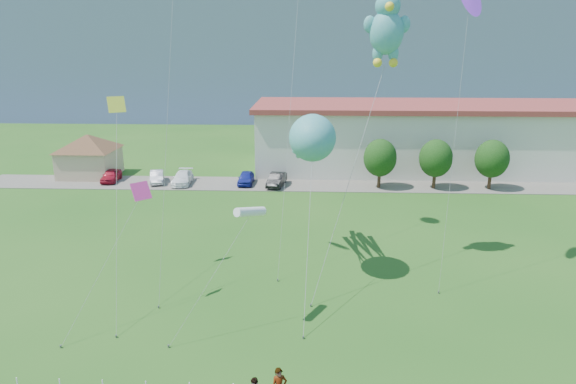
{
  "coord_description": "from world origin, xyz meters",
  "views": [
    {
      "loc": [
        2.3,
        -20.99,
        15.14
      ],
      "look_at": [
        1.07,
        8.0,
        6.84
      ],
      "focal_mm": 32.0,
      "sensor_mm": 36.0,
      "label": 1
    }
  ],
  "objects_px": {
    "warehouse": "(498,137)",
    "parked_car_silver": "(157,177)",
    "parked_car_white": "(183,178)",
    "octopus_kite": "(312,144)",
    "parked_car_black": "(277,180)",
    "teddy_bear_kite": "(387,27)",
    "parked_car_red": "(111,175)",
    "parked_car_blue": "(246,178)",
    "pavilion": "(89,151)"
  },
  "relations": [
    {
      "from": "parked_car_silver",
      "to": "parked_car_red",
      "type": "bearing_deg",
      "value": 161.97
    },
    {
      "from": "parked_car_silver",
      "to": "parked_car_black",
      "type": "distance_m",
      "value": 13.79
    },
    {
      "from": "pavilion",
      "to": "warehouse",
      "type": "relative_size",
      "value": 0.15
    },
    {
      "from": "warehouse",
      "to": "parked_car_white",
      "type": "distance_m",
      "value": 39.29
    },
    {
      "from": "parked_car_red",
      "to": "parked_car_blue",
      "type": "xyz_separation_m",
      "value": [
        15.66,
        -0.48,
        0.0
      ]
    },
    {
      "from": "warehouse",
      "to": "octopus_kite",
      "type": "bearing_deg",
      "value": -126.76
    },
    {
      "from": "pavilion",
      "to": "parked_car_white",
      "type": "bearing_deg",
      "value": -15.74
    },
    {
      "from": "pavilion",
      "to": "parked_car_black",
      "type": "distance_m",
      "value": 23.12
    },
    {
      "from": "parked_car_red",
      "to": "parked_car_white",
      "type": "distance_m",
      "value": 8.51
    },
    {
      "from": "pavilion",
      "to": "parked_car_silver",
      "type": "bearing_deg",
      "value": -18.24
    },
    {
      "from": "pavilion",
      "to": "parked_car_black",
      "type": "height_order",
      "value": "pavilion"
    },
    {
      "from": "warehouse",
      "to": "parked_car_blue",
      "type": "bearing_deg",
      "value": -163.51
    },
    {
      "from": "pavilion",
      "to": "octopus_kite",
      "type": "height_order",
      "value": "octopus_kite"
    },
    {
      "from": "pavilion",
      "to": "octopus_kite",
      "type": "xyz_separation_m",
      "value": [
        26.49,
        -25.47,
        5.83
      ]
    },
    {
      "from": "octopus_kite",
      "to": "teddy_bear_kite",
      "type": "xyz_separation_m",
      "value": [
        4.86,
        2.46,
        7.48
      ]
    },
    {
      "from": "warehouse",
      "to": "teddy_bear_kite",
      "type": "xyz_separation_m",
      "value": [
        -18.65,
        -29.01,
        12.21
      ]
    },
    {
      "from": "parked_car_blue",
      "to": "parked_car_black",
      "type": "xyz_separation_m",
      "value": [
        3.52,
        -0.71,
        0.02
      ]
    },
    {
      "from": "warehouse",
      "to": "parked_car_silver",
      "type": "relative_size",
      "value": 14.83
    },
    {
      "from": "octopus_kite",
      "to": "teddy_bear_kite",
      "type": "height_order",
      "value": "teddy_bear_kite"
    },
    {
      "from": "parked_car_red",
      "to": "teddy_bear_kite",
      "type": "height_order",
      "value": "teddy_bear_kite"
    },
    {
      "from": "warehouse",
      "to": "parked_car_white",
      "type": "bearing_deg",
      "value": -166.14
    },
    {
      "from": "parked_car_white",
      "to": "octopus_kite",
      "type": "relative_size",
      "value": 0.33
    },
    {
      "from": "parked_car_silver",
      "to": "parked_car_white",
      "type": "xyz_separation_m",
      "value": [
        3.06,
        -0.44,
        0.01
      ]
    },
    {
      "from": "pavilion",
      "to": "parked_car_red",
      "type": "bearing_deg",
      "value": -37.01
    },
    {
      "from": "teddy_bear_kite",
      "to": "pavilion",
      "type": "bearing_deg",
      "value": 143.72
    },
    {
      "from": "parked_car_red",
      "to": "warehouse",
      "type": "bearing_deg",
      "value": 6.99
    },
    {
      "from": "parked_car_blue",
      "to": "parked_car_white",
      "type": "bearing_deg",
      "value": -177.42
    },
    {
      "from": "parked_car_blue",
      "to": "warehouse",
      "type": "bearing_deg",
      "value": 17.04
    },
    {
      "from": "parked_car_black",
      "to": "octopus_kite",
      "type": "bearing_deg",
      "value": -70.76
    },
    {
      "from": "parked_car_black",
      "to": "teddy_bear_kite",
      "type": "distance_m",
      "value": 26.17
    },
    {
      "from": "warehouse",
      "to": "parked_car_white",
      "type": "height_order",
      "value": "warehouse"
    },
    {
      "from": "octopus_kite",
      "to": "teddy_bear_kite",
      "type": "distance_m",
      "value": 9.25
    },
    {
      "from": "parked_car_red",
      "to": "parked_car_silver",
      "type": "height_order",
      "value": "parked_car_red"
    },
    {
      "from": "parked_car_silver",
      "to": "octopus_kite",
      "type": "relative_size",
      "value": 0.29
    },
    {
      "from": "parked_car_silver",
      "to": "teddy_bear_kite",
      "type": "bearing_deg",
      "value": -56.75
    },
    {
      "from": "warehouse",
      "to": "parked_car_silver",
      "type": "xyz_separation_m",
      "value": [
        -41.07,
        -8.94,
        -3.39
      ]
    },
    {
      "from": "pavilion",
      "to": "parked_car_black",
      "type": "bearing_deg",
      "value": -9.58
    },
    {
      "from": "parked_car_silver",
      "to": "teddy_bear_kite",
      "type": "distance_m",
      "value": 33.9
    },
    {
      "from": "parked_car_red",
      "to": "teddy_bear_kite",
      "type": "bearing_deg",
      "value": -39.74
    },
    {
      "from": "parked_car_red",
      "to": "octopus_kite",
      "type": "bearing_deg",
      "value": -48.35
    },
    {
      "from": "parked_car_silver",
      "to": "parked_car_white",
      "type": "bearing_deg",
      "value": -23.04
    },
    {
      "from": "parked_car_white",
      "to": "parked_car_black",
      "type": "xyz_separation_m",
      "value": [
        10.7,
        -0.45,
        0.03
      ]
    },
    {
      "from": "parked_car_silver",
      "to": "octopus_kite",
      "type": "bearing_deg",
      "value": -66.98
    },
    {
      "from": "warehouse",
      "to": "octopus_kite",
      "type": "relative_size",
      "value": 4.25
    },
    {
      "from": "parked_car_silver",
      "to": "parked_car_blue",
      "type": "distance_m",
      "value": 10.25
    },
    {
      "from": "teddy_bear_kite",
      "to": "parked_car_red",
      "type": "bearing_deg",
      "value": 143.81
    },
    {
      "from": "parked_car_red",
      "to": "parked_car_blue",
      "type": "bearing_deg",
      "value": -5.29
    },
    {
      "from": "warehouse",
      "to": "parked_car_silver",
      "type": "bearing_deg",
      "value": -167.72
    },
    {
      "from": "parked_car_black",
      "to": "octopus_kite",
      "type": "distance_m",
      "value": 23.41
    },
    {
      "from": "pavilion",
      "to": "teddy_bear_kite",
      "type": "bearing_deg",
      "value": -36.28
    }
  ]
}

